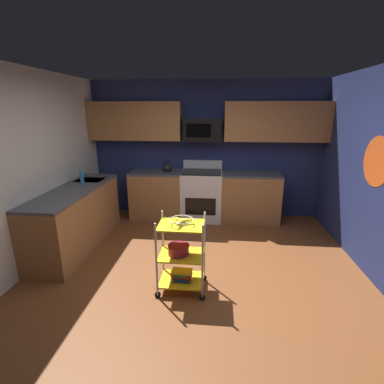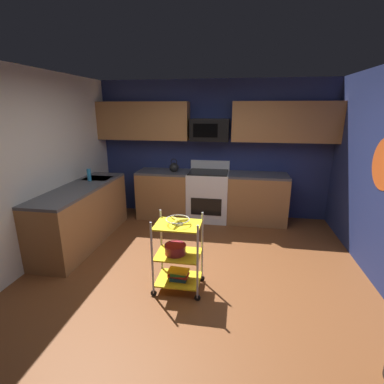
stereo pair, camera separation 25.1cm
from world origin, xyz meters
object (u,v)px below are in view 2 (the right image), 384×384
object	(u,v)px
mixing_bowl_large	(175,249)
oven_range	(208,195)
fruit_bowl	(178,220)
book_stack	(179,274)
kettle	(174,167)
microwave	(210,130)
dish_soap_bottle	(89,175)
rolling_cart	(178,254)

from	to	relation	value
mixing_bowl_large	oven_range	bearing A→B (deg)	86.93
fruit_bowl	book_stack	size ratio (longest dim) A/B	1.10
fruit_bowl	kettle	size ratio (longest dim) A/B	1.03
oven_range	mixing_bowl_large	xyz separation A→B (m)	(-0.12, -2.32, 0.04)
microwave	fruit_bowl	xyz separation A→B (m)	(-0.09, -2.43, -0.82)
microwave	book_stack	xyz separation A→B (m)	(-0.09, -2.43, -1.51)
book_stack	dish_soap_bottle	size ratio (longest dim) A/B	1.24
fruit_bowl	mixing_bowl_large	size ratio (longest dim) A/B	1.08
kettle	rolling_cart	bearing A→B (deg)	-76.16
mixing_bowl_large	dish_soap_bottle	distance (m)	2.29
microwave	kettle	distance (m)	0.97
oven_range	microwave	distance (m)	1.23
fruit_bowl	dish_soap_bottle	xyz separation A→B (m)	(-1.80, 1.37, 0.14)
mixing_bowl_large	book_stack	bearing A→B (deg)	0.00
mixing_bowl_large	fruit_bowl	bearing A→B (deg)	0.00
rolling_cart	fruit_bowl	distance (m)	0.42
mixing_bowl_large	book_stack	size ratio (longest dim) A/B	1.02
rolling_cart	fruit_bowl	bearing A→B (deg)	0.00
oven_range	fruit_bowl	world-z (taller)	oven_range
microwave	dish_soap_bottle	size ratio (longest dim) A/B	3.50
book_stack	kettle	bearing A→B (deg)	103.84
book_stack	oven_range	bearing A→B (deg)	87.78
rolling_cart	mixing_bowl_large	distance (m)	0.07
rolling_cart	kettle	size ratio (longest dim) A/B	3.47
kettle	dish_soap_bottle	size ratio (longest dim) A/B	1.32
oven_range	fruit_bowl	xyz separation A→B (m)	(-0.09, -2.32, 0.40)
fruit_bowl	book_stack	world-z (taller)	fruit_bowl
oven_range	dish_soap_bottle	xyz separation A→B (m)	(-1.89, -0.95, 0.54)
rolling_cart	mixing_bowl_large	xyz separation A→B (m)	(-0.03, 0.00, 0.07)
rolling_cart	dish_soap_bottle	world-z (taller)	dish_soap_bottle
fruit_bowl	kettle	world-z (taller)	kettle
oven_range	book_stack	distance (m)	2.34
mixing_bowl_large	kettle	bearing A→B (deg)	103.04
rolling_cart	dish_soap_bottle	xyz separation A→B (m)	(-1.80, 1.37, 0.57)
mixing_bowl_large	kettle	world-z (taller)	kettle
oven_range	fruit_bowl	size ratio (longest dim) A/B	4.04
book_stack	kettle	world-z (taller)	kettle
rolling_cart	fruit_bowl	size ratio (longest dim) A/B	3.36
oven_range	rolling_cart	distance (m)	2.32
mixing_bowl_large	dish_soap_bottle	bearing A→B (deg)	142.19
mixing_bowl_large	dish_soap_bottle	xyz separation A→B (m)	(-1.77, 1.37, 0.50)
microwave	rolling_cart	world-z (taller)	microwave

